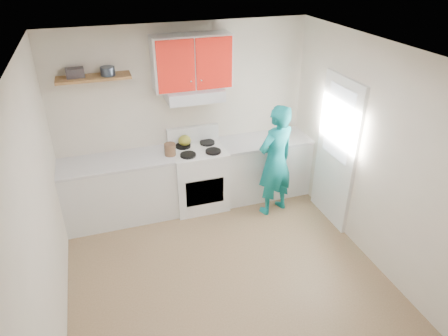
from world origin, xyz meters
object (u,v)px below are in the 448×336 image
object	(u,v)px
stove	(199,178)
tin	(108,71)
crock	(170,150)
person	(275,161)
kettle	(185,141)

from	to	relation	value
stove	tin	world-z (taller)	tin
crock	tin	bearing A→B (deg)	163.66
crock	person	world-z (taller)	person
crock	stove	bearing A→B (deg)	6.18
tin	crock	xyz separation A→B (m)	(0.67, -0.20, -1.10)
stove	crock	xyz separation A→B (m)	(-0.40, -0.04, 0.53)
stove	kettle	bearing A→B (deg)	127.97
crock	person	xyz separation A→B (m)	(1.39, -0.44, -0.17)
tin	kettle	distance (m)	1.43
tin	person	xyz separation A→B (m)	(2.05, -0.64, -1.27)
stove	kettle	xyz separation A→B (m)	(-0.15, 0.19, 0.54)
kettle	person	size ratio (longest dim) A/B	0.11
stove	kettle	world-z (taller)	kettle
stove	person	distance (m)	1.15
kettle	person	xyz separation A→B (m)	(1.13, -0.67, -0.18)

